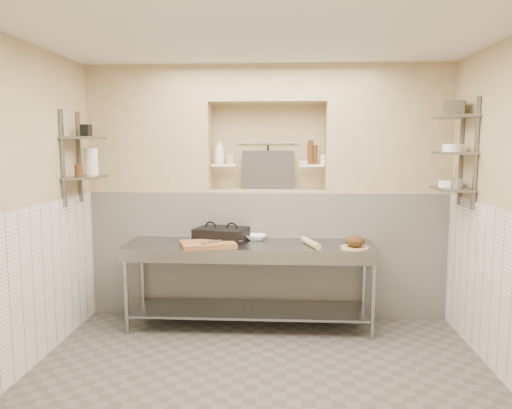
# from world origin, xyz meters

# --- Properties ---
(floor) EXTENTS (4.00, 3.90, 0.10)m
(floor) POSITION_xyz_m (0.00, 0.00, -0.05)
(floor) COLOR #48443F
(floor) RESTS_ON ground
(ceiling) EXTENTS (4.00, 3.90, 0.10)m
(ceiling) POSITION_xyz_m (0.00, 0.00, 2.85)
(ceiling) COLOR silver
(ceiling) RESTS_ON ground
(wall_left) EXTENTS (0.10, 3.90, 2.80)m
(wall_left) POSITION_xyz_m (-2.05, 0.00, 1.40)
(wall_left) COLOR tan
(wall_left) RESTS_ON ground
(wall_back) EXTENTS (4.00, 0.10, 2.80)m
(wall_back) POSITION_xyz_m (0.00, 2.00, 1.40)
(wall_back) COLOR tan
(wall_back) RESTS_ON ground
(wall_front) EXTENTS (4.00, 0.10, 2.80)m
(wall_front) POSITION_xyz_m (0.00, -2.00, 1.40)
(wall_front) COLOR tan
(wall_front) RESTS_ON ground
(backwall_lower) EXTENTS (4.00, 0.40, 1.40)m
(backwall_lower) POSITION_xyz_m (0.00, 1.75, 0.70)
(backwall_lower) COLOR white
(backwall_lower) RESTS_ON floor
(alcove_sill) EXTENTS (1.30, 0.40, 0.02)m
(alcove_sill) POSITION_xyz_m (0.00, 1.75, 1.41)
(alcove_sill) COLOR tan
(alcove_sill) RESTS_ON backwall_lower
(backwall_pillar_left) EXTENTS (1.35, 0.40, 1.40)m
(backwall_pillar_left) POSITION_xyz_m (-1.33, 1.75, 2.10)
(backwall_pillar_left) COLOR tan
(backwall_pillar_left) RESTS_ON backwall_lower
(backwall_pillar_right) EXTENTS (1.35, 0.40, 1.40)m
(backwall_pillar_right) POSITION_xyz_m (1.33, 1.75, 2.10)
(backwall_pillar_right) COLOR tan
(backwall_pillar_right) RESTS_ON backwall_lower
(backwall_header) EXTENTS (1.30, 0.40, 0.40)m
(backwall_header) POSITION_xyz_m (0.00, 1.75, 2.60)
(backwall_header) COLOR tan
(backwall_header) RESTS_ON backwall_lower
(wainscot_left) EXTENTS (0.02, 3.90, 1.40)m
(wainscot_left) POSITION_xyz_m (-1.99, 0.00, 0.70)
(wainscot_left) COLOR white
(wainscot_left) RESTS_ON floor
(wainscot_right) EXTENTS (0.02, 3.90, 1.40)m
(wainscot_right) POSITION_xyz_m (1.99, 0.00, 0.70)
(wainscot_right) COLOR white
(wainscot_right) RESTS_ON floor
(alcove_shelf_left) EXTENTS (0.28, 0.16, 0.02)m
(alcove_shelf_left) POSITION_xyz_m (-0.50, 1.75, 1.70)
(alcove_shelf_left) COLOR white
(alcove_shelf_left) RESTS_ON backwall_lower
(alcove_shelf_right) EXTENTS (0.28, 0.16, 0.02)m
(alcove_shelf_right) POSITION_xyz_m (0.50, 1.75, 1.70)
(alcove_shelf_right) COLOR white
(alcove_shelf_right) RESTS_ON backwall_lower
(utensil_rail) EXTENTS (0.70, 0.02, 0.02)m
(utensil_rail) POSITION_xyz_m (0.00, 1.92, 1.95)
(utensil_rail) COLOR gray
(utensil_rail) RESTS_ON wall_back
(hanging_steel) EXTENTS (0.02, 0.02, 0.30)m
(hanging_steel) POSITION_xyz_m (0.00, 1.90, 1.78)
(hanging_steel) COLOR black
(hanging_steel) RESTS_ON utensil_rail
(splash_panel) EXTENTS (0.60, 0.08, 0.45)m
(splash_panel) POSITION_xyz_m (0.00, 1.85, 1.64)
(splash_panel) COLOR #383330
(splash_panel) RESTS_ON alcove_sill
(shelf_rail_left_a) EXTENTS (0.03, 0.03, 0.95)m
(shelf_rail_left_a) POSITION_xyz_m (-1.98, 1.25, 1.80)
(shelf_rail_left_a) COLOR slate
(shelf_rail_left_a) RESTS_ON wall_left
(shelf_rail_left_b) EXTENTS (0.03, 0.03, 0.95)m
(shelf_rail_left_b) POSITION_xyz_m (-1.98, 0.85, 1.80)
(shelf_rail_left_b) COLOR slate
(shelf_rail_left_b) RESTS_ON wall_left
(wall_shelf_left_lower) EXTENTS (0.30, 0.50, 0.02)m
(wall_shelf_left_lower) POSITION_xyz_m (-1.84, 1.05, 1.60)
(wall_shelf_left_lower) COLOR slate
(wall_shelf_left_lower) RESTS_ON wall_left
(wall_shelf_left_upper) EXTENTS (0.30, 0.50, 0.03)m
(wall_shelf_left_upper) POSITION_xyz_m (-1.84, 1.05, 2.00)
(wall_shelf_left_upper) COLOR slate
(wall_shelf_left_upper) RESTS_ON wall_left
(shelf_rail_right_a) EXTENTS (0.03, 0.03, 1.05)m
(shelf_rail_right_a) POSITION_xyz_m (1.98, 1.25, 1.85)
(shelf_rail_right_a) COLOR slate
(shelf_rail_right_a) RESTS_ON wall_right
(shelf_rail_right_b) EXTENTS (0.03, 0.03, 1.05)m
(shelf_rail_right_b) POSITION_xyz_m (1.98, 0.85, 1.85)
(shelf_rail_right_b) COLOR slate
(shelf_rail_right_b) RESTS_ON wall_right
(wall_shelf_right_lower) EXTENTS (0.30, 0.50, 0.02)m
(wall_shelf_right_lower) POSITION_xyz_m (1.84, 1.05, 1.50)
(wall_shelf_right_lower) COLOR slate
(wall_shelf_right_lower) RESTS_ON wall_right
(wall_shelf_right_mid) EXTENTS (0.30, 0.50, 0.02)m
(wall_shelf_right_mid) POSITION_xyz_m (1.84, 1.05, 1.85)
(wall_shelf_right_mid) COLOR slate
(wall_shelf_right_mid) RESTS_ON wall_right
(wall_shelf_right_upper) EXTENTS (0.30, 0.50, 0.03)m
(wall_shelf_right_upper) POSITION_xyz_m (1.84, 1.05, 2.20)
(wall_shelf_right_upper) COLOR slate
(wall_shelf_right_upper) RESTS_ON wall_right
(prep_table) EXTENTS (2.60, 0.70, 0.90)m
(prep_table) POSITION_xyz_m (-0.16, 1.18, 0.64)
(prep_table) COLOR gray
(prep_table) RESTS_ON floor
(panini_press) EXTENTS (0.61, 0.51, 0.14)m
(panini_press) POSITION_xyz_m (-0.48, 1.32, 0.97)
(panini_press) COLOR black
(panini_press) RESTS_ON prep_table
(cutting_board) EXTENTS (0.63, 0.53, 0.05)m
(cutting_board) POSITION_xyz_m (-0.58, 1.03, 0.92)
(cutting_board) COLOR olive
(cutting_board) RESTS_ON prep_table
(knife_blade) EXTENTS (0.27, 0.06, 0.01)m
(knife_blade) POSITION_xyz_m (-0.37, 1.09, 0.95)
(knife_blade) COLOR gray
(knife_blade) RESTS_ON cutting_board
(tongs) EXTENTS (0.19, 0.22, 0.02)m
(tongs) POSITION_xyz_m (-0.53, 0.97, 0.96)
(tongs) COLOR gray
(tongs) RESTS_ON cutting_board
(mixing_bowl) EXTENTS (0.24, 0.24, 0.06)m
(mixing_bowl) POSITION_xyz_m (-0.11, 1.41, 0.93)
(mixing_bowl) COLOR white
(mixing_bowl) RESTS_ON prep_table
(rolling_pin) EXTENTS (0.19, 0.42, 0.06)m
(rolling_pin) POSITION_xyz_m (0.47, 1.12, 0.93)
(rolling_pin) COLOR tan
(rolling_pin) RESTS_ON prep_table
(bread_board) EXTENTS (0.28, 0.28, 0.02)m
(bread_board) POSITION_xyz_m (0.90, 1.02, 0.91)
(bread_board) COLOR tan
(bread_board) RESTS_ON prep_table
(bread_loaf) EXTENTS (0.20, 0.20, 0.12)m
(bread_loaf) POSITION_xyz_m (0.90, 1.02, 0.98)
(bread_loaf) COLOR #4C2D19
(bread_loaf) RESTS_ON bread_board
(bottle_soap) EXTENTS (0.11, 0.12, 0.29)m
(bottle_soap) POSITION_xyz_m (-0.55, 1.72, 1.86)
(bottle_soap) COLOR white
(bottle_soap) RESTS_ON alcove_shelf_left
(jar_alcove) EXTENTS (0.08, 0.08, 0.12)m
(jar_alcove) POSITION_xyz_m (-0.42, 1.75, 1.77)
(jar_alcove) COLOR tan
(jar_alcove) RESTS_ON alcove_shelf_left
(bowl_alcove) EXTENTS (0.14, 0.14, 0.04)m
(bowl_alcove) POSITION_xyz_m (0.41, 1.74, 1.73)
(bowl_alcove) COLOR white
(bowl_alcove) RESTS_ON alcove_shelf_right
(condiment_a) EXTENTS (0.06, 0.06, 0.22)m
(condiment_a) POSITION_xyz_m (0.53, 1.75, 1.82)
(condiment_a) COLOR #472914
(condiment_a) RESTS_ON alcove_shelf_right
(condiment_b) EXTENTS (0.07, 0.07, 0.27)m
(condiment_b) POSITION_xyz_m (0.48, 1.74, 1.85)
(condiment_b) COLOR #472914
(condiment_b) RESTS_ON alcove_shelf_right
(condiment_c) EXTENTS (0.06, 0.06, 0.11)m
(condiment_c) POSITION_xyz_m (0.63, 1.77, 1.77)
(condiment_c) COLOR white
(condiment_c) RESTS_ON alcove_shelf_right
(jug_left) EXTENTS (0.14, 0.14, 0.28)m
(jug_left) POSITION_xyz_m (-1.84, 1.22, 1.75)
(jug_left) COLOR white
(jug_left) RESTS_ON wall_shelf_left_lower
(jar_left) EXTENTS (0.08, 0.08, 0.12)m
(jar_left) POSITION_xyz_m (-1.84, 0.90, 1.67)
(jar_left) COLOR #472914
(jar_left) RESTS_ON wall_shelf_left_lower
(box_left_upper) EXTENTS (0.10, 0.10, 0.12)m
(box_left_upper) POSITION_xyz_m (-1.84, 1.12, 2.07)
(box_left_upper) COLOR black
(box_left_upper) RESTS_ON wall_shelf_left_upper
(bowl_right) EXTENTS (0.22, 0.22, 0.07)m
(bowl_right) POSITION_xyz_m (1.84, 1.13, 1.55)
(bowl_right) COLOR white
(bowl_right) RESTS_ON wall_shelf_right_lower
(canister_right) EXTENTS (0.11, 0.11, 0.11)m
(canister_right) POSITION_xyz_m (1.84, 0.92, 1.57)
(canister_right) COLOR gray
(canister_right) RESTS_ON wall_shelf_right_lower
(bowl_right_mid) EXTENTS (0.20, 0.20, 0.07)m
(bowl_right_mid) POSITION_xyz_m (1.84, 1.08, 1.90)
(bowl_right_mid) COLOR white
(bowl_right_mid) RESTS_ON wall_shelf_right_mid
(basket_right) EXTENTS (0.23, 0.26, 0.14)m
(basket_right) POSITION_xyz_m (1.84, 1.12, 2.28)
(basket_right) COLOR gray
(basket_right) RESTS_ON wall_shelf_right_upper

